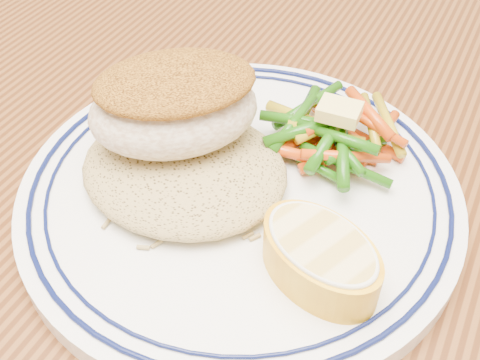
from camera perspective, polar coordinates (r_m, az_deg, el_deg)
name	(u,v)px	position (r m, az deg, el deg)	size (l,w,h in m)	color
dining_table	(257,282)	(0.45, 1.61, -9.66)	(1.50, 0.90, 0.75)	#48240E
plate	(240,192)	(0.36, 0.00, -1.19)	(0.27, 0.27, 0.02)	white
rice_pilaf	(184,165)	(0.36, -5.34, 1.47)	(0.13, 0.11, 0.02)	#A38A51
fish_fillet	(174,104)	(0.35, -6.27, 7.21)	(0.12, 0.12, 0.05)	beige
vegetable_pile	(330,135)	(0.38, 8.57, 4.29)	(0.10, 0.10, 0.03)	#CA3F0A
butter_pat	(339,111)	(0.37, 9.41, 6.44)	(0.03, 0.02, 0.01)	#FCEB7B
lemon_wedge	(320,257)	(0.31, 7.61, -7.22)	(0.08, 0.08, 0.03)	yellow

